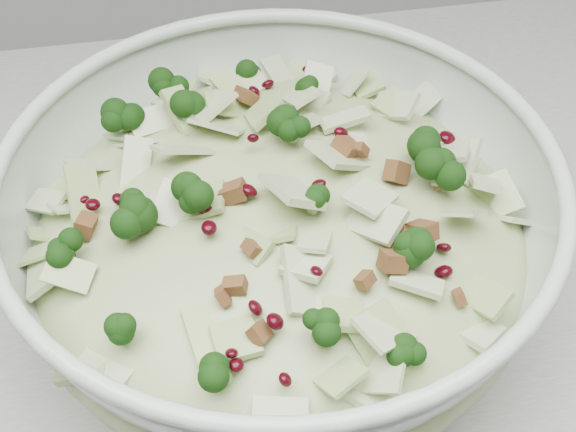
% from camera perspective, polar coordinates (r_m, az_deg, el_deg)
% --- Properties ---
extents(mixing_bowl, '(0.43, 0.43, 0.14)m').
position_cam_1_polar(mixing_bowl, '(0.53, -0.61, -1.79)').
color(mixing_bowl, silver).
rests_on(mixing_bowl, counter).
extents(salad, '(0.45, 0.45, 0.14)m').
position_cam_1_polar(salad, '(0.52, -0.63, -0.08)').
color(salad, '#ADB87D').
rests_on(salad, mixing_bowl).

